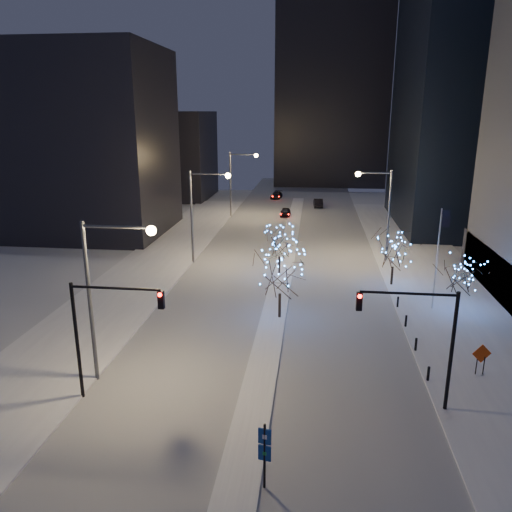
# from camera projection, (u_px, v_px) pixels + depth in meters

# --- Properties ---
(ground) EXTENTS (160.00, 160.00, 0.00)m
(ground) POSITION_uv_depth(u_px,v_px,m) (254.00, 408.00, 27.79)
(ground) COLOR silver
(ground) RESTS_ON ground
(road) EXTENTS (20.00, 130.00, 0.02)m
(road) POSITION_uv_depth(u_px,v_px,m) (288.00, 246.00, 61.18)
(road) COLOR #A4A9B2
(road) RESTS_ON ground
(median) EXTENTS (2.00, 80.00, 0.15)m
(median) POSITION_uv_depth(u_px,v_px,m) (286.00, 257.00, 56.39)
(median) COLOR white
(median) RESTS_ON ground
(east_sidewalk) EXTENTS (10.00, 90.00, 0.15)m
(east_sidewalk) POSITION_uv_depth(u_px,v_px,m) (445.00, 293.00, 45.17)
(east_sidewalk) COLOR white
(east_sidewalk) RESTS_ON ground
(west_sidewalk) EXTENTS (8.00, 90.00, 0.15)m
(west_sidewalk) POSITION_uv_depth(u_px,v_px,m) (136.00, 281.00, 48.42)
(west_sidewalk) COLOR white
(west_sidewalk) RESTS_ON ground
(filler_west_near) EXTENTS (22.00, 18.00, 24.00)m
(filler_west_near) POSITION_uv_depth(u_px,v_px,m) (80.00, 143.00, 65.76)
(filler_west_near) COLOR black
(filler_west_near) RESTS_ON ground
(filler_west_far) EXTENTS (18.00, 16.00, 16.00)m
(filler_west_far) POSITION_uv_depth(u_px,v_px,m) (163.00, 155.00, 95.26)
(filler_west_far) COLOR black
(filler_west_far) RESTS_ON ground
(horizon_block) EXTENTS (24.00, 14.00, 42.00)m
(horizon_block) POSITION_uv_depth(u_px,v_px,m) (332.00, 88.00, 109.04)
(horizon_block) COLOR black
(horizon_block) RESTS_ON ground
(street_lamp_w_near) EXTENTS (4.40, 0.56, 10.00)m
(street_lamp_w_near) POSITION_uv_depth(u_px,v_px,m) (105.00, 280.00, 28.90)
(street_lamp_w_near) COLOR #595E66
(street_lamp_w_near) RESTS_ON ground
(street_lamp_w_mid) EXTENTS (4.40, 0.56, 10.00)m
(street_lamp_w_mid) POSITION_uv_depth(u_px,v_px,m) (201.00, 204.00, 52.75)
(street_lamp_w_mid) COLOR #595E66
(street_lamp_w_mid) RESTS_ON ground
(street_lamp_w_far) EXTENTS (4.40, 0.56, 10.00)m
(street_lamp_w_far) POSITION_uv_depth(u_px,v_px,m) (237.00, 175.00, 76.60)
(street_lamp_w_far) COLOR #595E66
(street_lamp_w_far) RESTS_ON ground
(street_lamp_east) EXTENTS (3.90, 0.56, 10.00)m
(street_lamp_east) POSITION_uv_depth(u_px,v_px,m) (381.00, 203.00, 53.49)
(street_lamp_east) COLOR #595E66
(street_lamp_east) RESTS_ON ground
(traffic_signal_west) EXTENTS (5.26, 0.43, 7.00)m
(traffic_signal_west) POSITION_uv_depth(u_px,v_px,m) (102.00, 322.00, 27.41)
(traffic_signal_west) COLOR black
(traffic_signal_west) RESTS_ON ground
(traffic_signal_east) EXTENTS (5.26, 0.43, 7.00)m
(traffic_signal_east) POSITION_uv_depth(u_px,v_px,m) (423.00, 330.00, 26.42)
(traffic_signal_east) COLOR black
(traffic_signal_east) RESTS_ON ground
(flagpoles) EXTENTS (1.35, 2.60, 8.00)m
(flagpoles) POSITION_uv_depth(u_px,v_px,m) (439.00, 251.00, 41.41)
(flagpoles) COLOR silver
(flagpoles) RESTS_ON east_sidewalk
(bollards) EXTENTS (0.16, 12.16, 0.90)m
(bollards) POSITION_uv_depth(u_px,v_px,m) (411.00, 332.00, 36.02)
(bollards) COLOR black
(bollards) RESTS_ON east_sidewalk
(car_near) EXTENTS (1.54, 3.82, 1.30)m
(car_near) POSITION_uv_depth(u_px,v_px,m) (285.00, 212.00, 78.82)
(car_near) COLOR black
(car_near) RESTS_ON ground
(car_mid) EXTENTS (1.76, 4.41, 1.43)m
(car_mid) POSITION_uv_depth(u_px,v_px,m) (318.00, 203.00, 86.64)
(car_mid) COLOR black
(car_mid) RESTS_ON ground
(car_far) EXTENTS (2.25, 4.53, 1.26)m
(car_far) POSITION_uv_depth(u_px,v_px,m) (276.00, 195.00, 95.00)
(car_far) COLOR black
(car_far) RESTS_ON ground
(holiday_tree_median_near) EXTENTS (5.74, 5.74, 5.79)m
(holiday_tree_median_near) POSITION_uv_depth(u_px,v_px,m) (280.00, 273.00, 38.79)
(holiday_tree_median_near) COLOR black
(holiday_tree_median_near) RESTS_ON median
(holiday_tree_median_far) EXTENTS (4.83, 4.83, 4.87)m
(holiday_tree_median_far) POSITION_uv_depth(u_px,v_px,m) (279.00, 243.00, 49.64)
(holiday_tree_median_far) COLOR black
(holiday_tree_median_far) RESTS_ON median
(holiday_tree_plaza_near) EXTENTS (4.88, 4.88, 4.53)m
(holiday_tree_plaza_near) POSITION_uv_depth(u_px,v_px,m) (461.00, 276.00, 40.76)
(holiday_tree_plaza_near) COLOR black
(holiday_tree_plaza_near) RESTS_ON east_sidewalk
(holiday_tree_plaza_far) EXTENTS (4.79, 4.79, 5.08)m
(holiday_tree_plaza_far) POSITION_uv_depth(u_px,v_px,m) (394.00, 251.00, 46.46)
(holiday_tree_plaza_far) COLOR black
(holiday_tree_plaza_far) RESTS_ON east_sidewalk
(wayfinding_sign) EXTENTS (0.57, 0.18, 3.22)m
(wayfinding_sign) POSITION_uv_depth(u_px,v_px,m) (265.00, 449.00, 21.39)
(wayfinding_sign) COLOR black
(wayfinding_sign) RESTS_ON ground
(construction_sign) EXTENTS (1.22, 0.29, 2.04)m
(construction_sign) POSITION_uv_depth(u_px,v_px,m) (481.00, 356.00, 30.77)
(construction_sign) COLOR black
(construction_sign) RESTS_ON east_sidewalk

